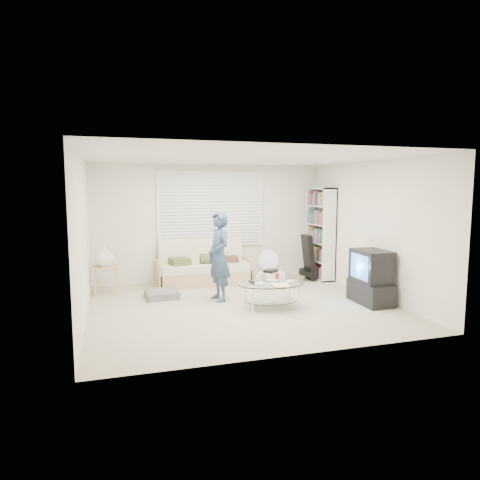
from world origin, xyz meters
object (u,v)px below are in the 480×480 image
object	(u,v)px
futon_sofa	(204,269)
bookshelf	(320,234)
tv_unit	(371,278)
coffee_table	(272,288)

from	to	relation	value
futon_sofa	bookshelf	xyz separation A→B (m)	(2.58, -0.22, 0.69)
bookshelf	tv_unit	distance (m)	2.21
tv_unit	coffee_table	world-z (taller)	tv_unit
futon_sofa	tv_unit	size ratio (longest dim) A/B	2.06
futon_sofa	tv_unit	bearing A→B (deg)	-43.87
futon_sofa	tv_unit	distance (m)	3.40
bookshelf	tv_unit	world-z (taller)	bookshelf
tv_unit	futon_sofa	bearing A→B (deg)	136.13
futon_sofa	coffee_table	bearing A→B (deg)	-71.63
bookshelf	coffee_table	size ratio (longest dim) A/B	1.69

